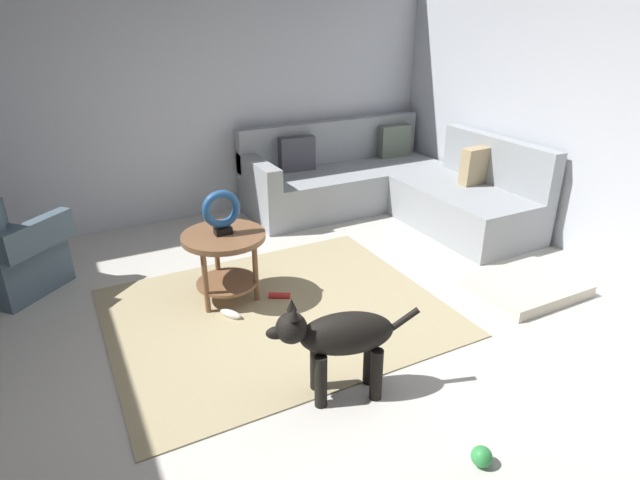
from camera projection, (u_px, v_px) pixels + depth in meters
name	position (u px, v px, depth m)	size (l,w,h in m)	color
ground_plane	(300.00, 380.00, 3.18)	(6.00, 6.00, 0.10)	silver
wall_back	(164.00, 84.00, 4.99)	(6.00, 0.12, 2.70)	silver
area_rug	(277.00, 312.00, 3.78)	(2.30, 1.90, 0.01)	tan
sectional_couch	(387.00, 187.00, 5.52)	(2.20, 2.25, 0.88)	#9EA3A8
armchair	(2.00, 254.00, 3.94)	(0.98, 1.00, 0.88)	#4C6070
side_table	(225.00, 250.00, 3.78)	(0.60, 0.60, 0.54)	brown
torus_sculpture	(221.00, 211.00, 3.66)	(0.28, 0.08, 0.33)	black
dog_bed_mat	(527.00, 287.00, 4.05)	(0.80, 0.60, 0.09)	beige
dog	(339.00, 338.00, 2.84)	(0.83, 0.36, 0.63)	black
dog_toy_ball	(482.00, 456.00, 2.51)	(0.10, 0.10, 0.10)	green
dog_toy_rope	(280.00, 296.00, 3.96)	(0.05, 0.05, 0.16)	red
dog_toy_bone	(231.00, 314.00, 3.71)	(0.18, 0.06, 0.06)	silver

